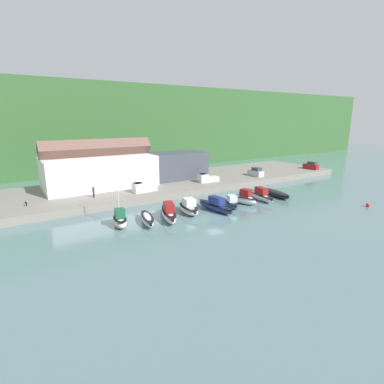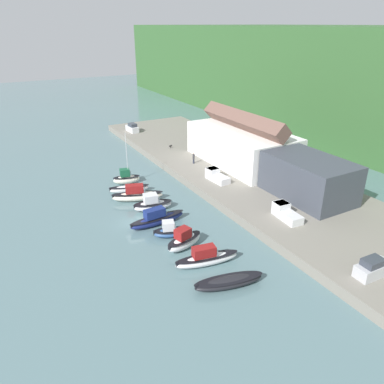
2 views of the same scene
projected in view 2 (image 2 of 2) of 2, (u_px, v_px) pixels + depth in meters
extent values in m
plane|color=slate|center=(135.00, 223.00, 53.54)|extent=(320.00, 320.00, 0.00)
cube|color=gray|center=(264.00, 186.00, 63.78)|extent=(102.11, 21.76, 1.36)
cube|color=white|center=(241.00, 146.00, 71.86)|extent=(22.05, 11.64, 6.37)
cube|color=brown|center=(243.00, 120.00, 69.80)|extent=(22.49, 3.62, 3.62)
cube|color=#3D424C|center=(308.00, 178.00, 57.31)|extent=(13.66, 8.43, 6.21)
cube|color=slate|center=(288.00, 183.00, 55.45)|extent=(12.97, 0.10, 3.73)
ellipsoid|color=white|center=(127.00, 180.00, 66.41)|extent=(2.68, 4.91, 1.47)
ellipsoid|color=black|center=(126.00, 177.00, 66.20)|extent=(2.77, 5.01, 0.12)
cube|color=#195638|center=(125.00, 173.00, 65.78)|extent=(1.64, 1.86, 1.27)
cube|color=#8CA5B2|center=(130.00, 173.00, 66.13)|extent=(1.21, 0.34, 0.63)
cylinder|color=silver|center=(127.00, 155.00, 64.61)|extent=(0.10, 0.10, 7.74)
ellipsoid|color=silver|center=(129.00, 189.00, 62.93)|extent=(3.19, 6.76, 1.28)
ellipsoid|color=black|center=(129.00, 186.00, 62.74)|extent=(3.28, 6.90, 0.12)
cube|color=black|center=(110.00, 189.00, 62.12)|extent=(0.42, 0.36, 0.56)
ellipsoid|color=white|center=(138.00, 196.00, 59.98)|extent=(4.42, 8.21, 1.49)
ellipsoid|color=black|center=(137.00, 193.00, 59.76)|extent=(4.54, 8.39, 0.12)
cube|color=maroon|center=(134.00, 189.00, 59.34)|extent=(2.25, 3.12, 1.27)
cube|color=#8CA5B2|center=(144.00, 189.00, 59.67)|extent=(1.22, 0.51, 0.64)
cube|color=black|center=(113.00, 196.00, 59.24)|extent=(0.43, 0.38, 0.56)
ellipsoid|color=silver|center=(153.00, 206.00, 57.03)|extent=(3.24, 6.13, 1.38)
ellipsoid|color=black|center=(153.00, 203.00, 56.83)|extent=(3.35, 6.26, 0.12)
cube|color=silver|center=(150.00, 198.00, 56.40)|extent=(2.02, 2.30, 1.24)
cube|color=#8CA5B2|center=(158.00, 198.00, 56.83)|extent=(1.52, 0.36, 0.62)
cube|color=black|center=(135.00, 207.00, 56.08)|extent=(0.40, 0.34, 0.56)
ellipsoid|color=navy|center=(157.00, 220.00, 52.88)|extent=(2.25, 8.40, 1.33)
ellipsoid|color=black|center=(157.00, 217.00, 52.69)|extent=(2.33, 8.57, 0.12)
cube|color=navy|center=(154.00, 213.00, 52.14)|extent=(1.48, 2.98, 1.23)
cube|color=#8CA5B2|center=(165.00, 211.00, 53.02)|extent=(1.18, 0.17, 0.62)
cube|color=black|center=(132.00, 226.00, 50.81)|extent=(0.38, 0.30, 0.56)
ellipsoid|color=#33568E|center=(170.00, 233.00, 49.99)|extent=(3.24, 4.77, 1.07)
ellipsoid|color=black|center=(170.00, 230.00, 49.83)|extent=(3.34, 4.88, 0.12)
cube|color=silver|center=(168.00, 226.00, 49.49)|extent=(1.85, 1.92, 1.17)
cube|color=#8CA5B2|center=(175.00, 226.00, 49.71)|extent=(1.25, 0.52, 0.58)
cube|color=black|center=(154.00, 233.00, 49.56)|extent=(0.43, 0.38, 0.56)
ellipsoid|color=white|center=(184.00, 242.00, 47.35)|extent=(3.27, 5.59, 1.56)
ellipsoid|color=black|center=(184.00, 239.00, 47.13)|extent=(3.37, 5.71, 0.12)
cube|color=maroon|center=(183.00, 233.00, 46.59)|extent=(1.87, 2.17, 1.29)
cube|color=#8CA5B2|center=(189.00, 232.00, 47.37)|extent=(1.25, 0.45, 0.64)
cube|color=black|center=(170.00, 248.00, 45.59)|extent=(0.42, 0.37, 0.56)
ellipsoid|color=white|center=(207.00, 260.00, 44.04)|extent=(3.01, 7.88, 1.30)
ellipsoid|color=black|center=(207.00, 257.00, 43.86)|extent=(3.11, 8.04, 0.12)
cube|color=maroon|center=(204.00, 252.00, 43.41)|extent=(1.72, 2.88, 1.22)
cube|color=#8CA5B2|center=(216.00, 250.00, 43.94)|extent=(1.14, 0.30, 0.61)
cube|color=black|center=(177.00, 264.00, 42.83)|extent=(0.40, 0.34, 0.56)
ellipsoid|color=black|center=(229.00, 282.00, 40.41)|extent=(3.54, 7.99, 1.13)
ellipsoid|color=black|center=(229.00, 279.00, 40.25)|extent=(3.65, 8.16, 0.12)
cube|color=black|center=(196.00, 287.00, 39.33)|extent=(0.41, 0.35, 0.56)
cube|color=#B7B7BC|center=(373.00, 270.00, 39.96)|extent=(1.98, 4.27, 1.40)
cube|color=#333842|center=(373.00, 262.00, 39.38)|extent=(1.63, 2.37, 0.76)
cube|color=silver|center=(132.00, 129.00, 93.10)|extent=(4.31, 2.08, 1.40)
cube|color=#333842|center=(132.00, 125.00, 92.41)|extent=(2.41, 1.68, 0.76)
cube|color=silver|center=(290.00, 217.00, 51.06)|extent=(3.65, 2.26, 1.10)
cube|color=silver|center=(281.00, 209.00, 52.57)|extent=(2.03, 2.04, 1.90)
cube|color=#2D333D|center=(281.00, 204.00, 52.28)|extent=(1.75, 1.92, 0.50)
cube|color=silver|center=(220.00, 179.00, 63.56)|extent=(3.67, 2.29, 1.10)
cube|color=silver|center=(213.00, 173.00, 64.92)|extent=(2.04, 2.05, 1.90)
cube|color=#2D333D|center=(213.00, 170.00, 64.64)|extent=(1.77, 1.93, 0.50)
cylinder|color=#232838|center=(194.00, 161.00, 72.13)|extent=(0.32, 0.32, 0.85)
cylinder|color=#333338|center=(194.00, 157.00, 71.74)|extent=(0.40, 0.40, 1.05)
sphere|color=tan|center=(194.00, 153.00, 71.48)|extent=(0.24, 0.24, 0.24)
cylinder|color=black|center=(171.00, 147.00, 81.10)|extent=(0.12, 0.12, 0.28)
ellipsoid|color=black|center=(170.00, 146.00, 80.96)|extent=(0.46, 0.85, 0.36)
sphere|color=black|center=(172.00, 145.00, 81.14)|extent=(0.22, 0.22, 0.22)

